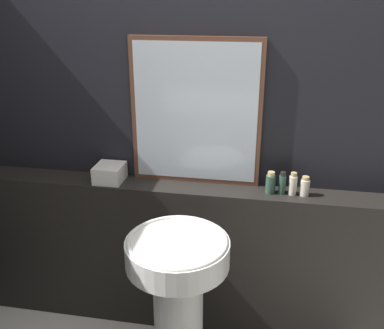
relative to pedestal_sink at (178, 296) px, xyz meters
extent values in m
cube|color=black|center=(-0.01, 0.64, 0.65)|extent=(8.00, 0.06, 2.50)
cube|color=black|center=(-0.01, 0.50, -0.11)|extent=(2.97, 0.21, 0.97)
cylinder|color=white|center=(0.00, 0.00, -0.20)|extent=(0.25, 0.25, 0.79)
cylinder|color=white|center=(0.00, 0.00, 0.25)|extent=(0.51, 0.51, 0.13)
torus|color=white|center=(0.00, 0.00, 0.32)|extent=(0.49, 0.49, 0.02)
cube|color=#563323|center=(-0.01, 0.59, 0.79)|extent=(0.74, 0.03, 0.83)
cube|color=#B2BCC6|center=(-0.01, 0.58, 0.79)|extent=(0.69, 0.02, 0.78)
cube|color=silver|center=(-0.52, 0.50, 0.42)|extent=(0.16, 0.18, 0.10)
cylinder|color=#2D4C3D|center=(0.43, 0.50, 0.43)|extent=(0.05, 0.05, 0.10)
cylinder|color=tan|center=(0.43, 0.50, 0.49)|extent=(0.04, 0.04, 0.02)
cylinder|color=#2D4C3D|center=(0.49, 0.50, 0.43)|extent=(0.04, 0.04, 0.11)
cylinder|color=black|center=(0.49, 0.50, 0.49)|extent=(0.03, 0.03, 0.02)
cylinder|color=beige|center=(0.55, 0.50, 0.43)|extent=(0.04, 0.04, 0.11)
cylinder|color=tan|center=(0.55, 0.50, 0.49)|extent=(0.03, 0.03, 0.02)
cylinder|color=beige|center=(0.61, 0.50, 0.42)|extent=(0.05, 0.05, 0.09)
cylinder|color=tan|center=(0.61, 0.50, 0.48)|extent=(0.04, 0.04, 0.02)
camera|label=1|loc=(0.38, -1.71, 1.41)|focal=40.00mm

